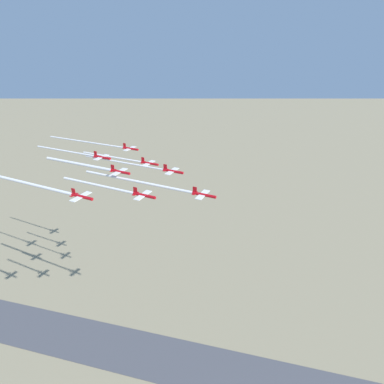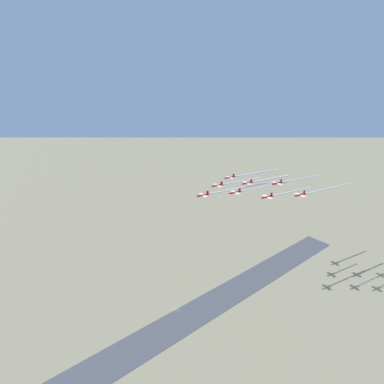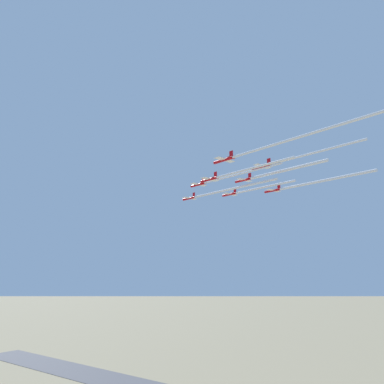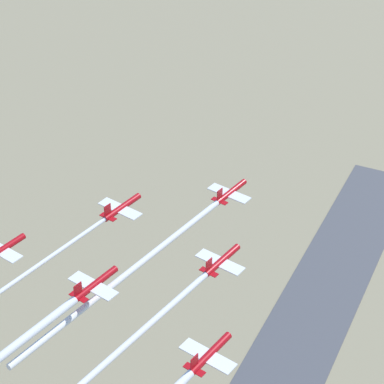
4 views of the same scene
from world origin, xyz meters
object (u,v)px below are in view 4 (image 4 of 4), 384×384
object	(u,v)px
jet_1	(121,208)
jet_5	(209,355)
jet_2	(221,261)
jet_0	(230,193)
jet_3	(2,250)
jet_4	(94,285)

from	to	relation	value
jet_1	jet_5	size ratio (longest dim) A/B	1.00
jet_1	jet_2	world-z (taller)	jet_1
jet_1	jet_0	bearing A→B (deg)	59.53
jet_0	jet_3	bearing A→B (deg)	-120.47
jet_0	jet_1	xyz separation A→B (m)	(18.61, -10.72, 2.28)
jet_1	jet_2	xyz separation A→B (m)	(-0.20, 21.78, -1.52)
jet_0	jet_2	xyz separation A→B (m)	(18.42, 11.06, 0.76)
jet_3	jet_5	xyz separation A→B (m)	(-0.39, 43.56, 1.84)
jet_0	jet_1	bearing A→B (deg)	-120.47
jet_1	jet_2	distance (m)	21.84
jet_3	jet_4	size ratio (longest dim) A/B	1.00
jet_5	jet_3	bearing A→B (deg)	180.00
jet_1	jet_2	bearing A→B (deg)	0.00
jet_1	jet_3	xyz separation A→B (m)	(18.61, -10.72, -2.89)
jet_0	jet_3	size ratio (longest dim) A/B	1.00
jet_1	jet_5	world-z (taller)	jet_1
jet_3	jet_5	world-z (taller)	jet_5
jet_0	jet_3	world-z (taller)	jet_0
jet_2	jet_3	distance (m)	37.58
jet_0	jet_1	distance (m)	21.60
jet_2	jet_4	xyz separation A→B (m)	(18.61, -10.72, 2.07)
jet_2	jet_4	size ratio (longest dim) A/B	1.00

